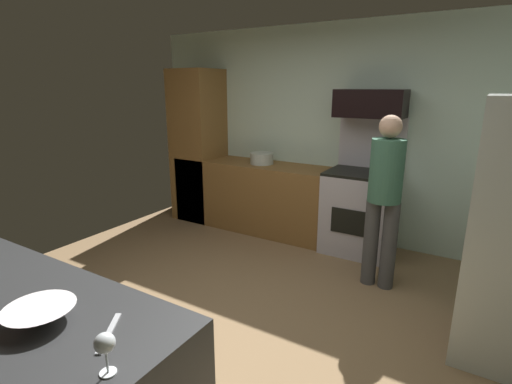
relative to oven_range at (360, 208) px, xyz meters
name	(u,v)px	position (x,y,z in m)	size (l,w,h in m)	color
ground_plane	(229,322)	(-0.47, -1.97, -0.53)	(5.20, 4.80, 0.02)	olive
wall_back	(336,134)	(-0.47, 0.37, 0.78)	(5.20, 0.12, 2.60)	silver
lower_cabinet_run	(259,197)	(-1.37, 0.01, -0.07)	(2.40, 0.60, 0.90)	brown
cabinet_column	(199,146)	(-2.37, 0.01, 0.53)	(0.60, 0.60, 2.10)	brown
oven_range	(360,208)	(0.00, 0.00, 0.00)	(0.76, 0.65, 1.54)	#BEB8BF
microwave	(370,104)	(0.00, 0.09, 1.17)	(0.74, 0.38, 0.30)	black
person_cook	(384,194)	(0.41, -0.72, 0.40)	(0.31, 0.30, 1.63)	#464646
counter_island	(9,374)	(-0.78, -3.47, -0.07)	(2.05, 0.80, 0.90)	#2E2F2F
mixing_bowl_large	(40,315)	(-0.37, -3.48, 0.42)	(0.29, 0.29, 0.07)	white
wine_glass_near	(105,345)	(0.13, -3.53, 0.50)	(0.07, 0.07, 0.16)	silver
knife_chef	(109,333)	(-0.06, -3.38, 0.39)	(0.27, 0.02, 0.01)	#B7BABF
stock_pot	(262,158)	(-1.32, 0.01, 0.45)	(0.30, 0.30, 0.14)	beige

